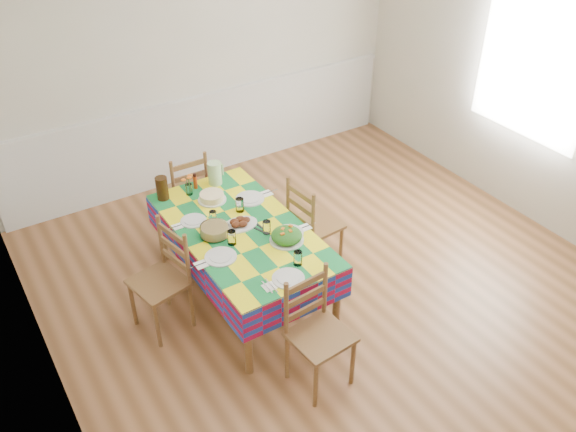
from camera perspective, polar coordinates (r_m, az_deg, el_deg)
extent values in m
cube|color=brown|center=(5.17, 5.33, -7.77)|extent=(4.50, 5.00, 0.04)
cube|color=#B9B2A2|center=(6.35, -8.14, 14.96)|extent=(4.50, 0.04, 2.70)
cube|color=#B9B2A2|center=(3.64, -23.45, -4.13)|extent=(0.04, 5.00, 2.70)
cube|color=#B9B2A2|center=(5.94, 24.24, 10.84)|extent=(0.04, 5.00, 2.70)
cube|color=silver|center=(6.47, -7.62, 11.09)|extent=(4.41, 0.06, 0.04)
cube|color=silver|center=(6.68, -7.38, 7.60)|extent=(4.41, 0.03, 0.90)
plane|color=white|center=(6.01, 22.08, 13.19)|extent=(0.00, 1.40, 1.40)
cylinder|color=brown|center=(4.36, -3.75, -11.64)|extent=(0.06, 0.06, 0.62)
cylinder|color=brown|center=(4.66, 4.59, -7.98)|extent=(0.06, 0.06, 0.62)
cylinder|color=brown|center=(5.46, -11.73, -1.39)|extent=(0.06, 0.06, 0.62)
cylinder|color=brown|center=(5.70, -4.63, 1.01)|extent=(0.06, 0.06, 0.62)
cube|color=brown|center=(4.80, -4.42, -1.44)|extent=(0.87, 1.66, 0.04)
cube|color=maroon|center=(4.79, -4.43, -1.20)|extent=(0.91, 1.69, 0.01)
cube|color=maroon|center=(4.73, -9.21, -4.24)|extent=(0.01, 1.69, 0.26)
cube|color=maroon|center=(5.05, 0.16, -0.84)|extent=(0.01, 1.69, 0.26)
cube|color=maroon|center=(4.31, 1.11, -8.26)|extent=(0.91, 0.01, 0.26)
cube|color=maroon|center=(5.51, -8.60, 2.04)|extent=(0.91, 0.01, 0.26)
cylinder|color=silver|center=(4.29, 0.03, -5.87)|extent=(0.23, 0.23, 0.01)
cylinder|color=silver|center=(4.29, 0.03, -5.78)|extent=(0.16, 0.16, 0.01)
cylinder|color=white|center=(4.39, 0.93, -3.96)|extent=(0.07, 0.07, 0.11)
cube|color=white|center=(4.23, -1.76, -6.63)|extent=(0.09, 0.09, 0.01)
cube|color=silver|center=(4.22, -1.96, -6.67)|extent=(0.01, 0.15, 0.00)
cube|color=silver|center=(4.24, -1.56, -6.51)|extent=(0.01, 0.17, 0.00)
cylinder|color=silver|center=(4.51, -6.31, -3.82)|extent=(0.24, 0.24, 0.01)
cylinder|color=silver|center=(4.50, -6.32, -3.74)|extent=(0.17, 0.17, 0.01)
cylinder|color=white|center=(4.60, -5.29, -2.01)|extent=(0.07, 0.07, 0.11)
cube|color=white|center=(4.46, -8.13, -4.52)|extent=(0.09, 0.09, 0.01)
cube|color=silver|center=(4.45, -8.34, -4.55)|extent=(0.15, 0.01, 0.00)
cube|color=silver|center=(4.46, -7.93, -4.40)|extent=(0.18, 0.01, 0.00)
cylinder|color=silver|center=(4.91, -8.84, -0.45)|extent=(0.21, 0.21, 0.01)
cylinder|color=silver|center=(4.90, -8.85, -0.37)|extent=(0.15, 0.15, 0.00)
cylinder|color=white|center=(4.85, -7.03, -0.07)|extent=(0.06, 0.06, 0.10)
cube|color=white|center=(4.87, -10.31, -0.98)|extent=(0.08, 0.08, 0.00)
cube|color=silver|center=(4.86, -10.48, -1.00)|extent=(0.13, 0.01, 0.00)
cube|color=silver|center=(4.87, -10.15, -0.88)|extent=(0.15, 0.01, 0.00)
cylinder|color=silver|center=(4.72, 0.11, -1.60)|extent=(0.23, 0.23, 0.01)
cylinder|color=silver|center=(4.71, 0.11, -1.52)|extent=(0.16, 0.16, 0.01)
cylinder|color=white|center=(4.70, -2.01, -1.06)|extent=(0.06, 0.06, 0.11)
cube|color=white|center=(4.78, 1.64, -1.06)|extent=(0.08, 0.08, 0.01)
cube|color=silver|center=(4.77, 1.47, -1.08)|extent=(0.14, 0.01, 0.00)
cube|color=silver|center=(4.79, 1.80, -0.96)|extent=(0.17, 0.01, 0.00)
cylinder|color=silver|center=(5.13, -3.58, 1.63)|extent=(0.24, 0.24, 0.01)
cylinder|color=silver|center=(5.12, -3.59, 1.72)|extent=(0.17, 0.17, 0.01)
cylinder|color=white|center=(4.96, -4.54, 1.04)|extent=(0.07, 0.07, 0.12)
cube|color=white|center=(5.19, -2.02, 2.12)|extent=(0.09, 0.09, 0.01)
cube|color=silver|center=(5.18, -2.19, 2.11)|extent=(0.15, 0.01, 0.00)
cube|color=silver|center=(5.20, -1.85, 2.22)|extent=(0.18, 0.01, 0.00)
ellipsoid|color=silver|center=(4.82, -4.49, -0.82)|extent=(0.29, 0.21, 0.01)
ellipsoid|color=black|center=(4.82, -3.98, -0.36)|extent=(0.08, 0.06, 0.04)
ellipsoid|color=black|center=(4.83, -4.52, -0.28)|extent=(0.08, 0.06, 0.04)
ellipsoid|color=black|center=(4.81, -5.05, -0.54)|extent=(0.08, 0.06, 0.04)
ellipsoid|color=black|center=(4.77, -4.89, -0.82)|extent=(0.08, 0.06, 0.04)
ellipsoid|color=black|center=(4.78, -4.24, -0.76)|extent=(0.08, 0.06, 0.04)
cylinder|color=silver|center=(4.64, -0.13, -2.25)|extent=(0.26, 0.26, 0.01)
ellipsoid|color=#174210|center=(4.62, -0.13, -1.84)|extent=(0.24, 0.24, 0.11)
cube|color=#D56312|center=(4.55, -0.52, -1.68)|extent=(0.03, 0.02, 0.01)
cube|color=#D56312|center=(4.60, -0.49, -1.21)|extent=(0.04, 0.04, 0.01)
cube|color=#D56312|center=(4.58, 0.23, -1.40)|extent=(0.03, 0.03, 0.01)
cube|color=#D56312|center=(4.63, 0.25, -0.94)|extent=(0.03, 0.04, 0.01)
cylinder|color=white|center=(4.71, -6.87, -1.37)|extent=(0.23, 0.23, 0.08)
cylinder|color=#EFD07F|center=(4.71, -6.87, -1.36)|extent=(0.21, 0.21, 0.07)
cylinder|color=silver|center=(5.14, -7.11, 1.52)|extent=(0.24, 0.24, 0.01)
cylinder|color=beige|center=(5.12, -7.14, 1.83)|extent=(0.20, 0.20, 0.06)
cube|color=black|center=(4.77, -2.96, -1.20)|extent=(0.09, 0.23, 0.01)
cube|color=black|center=(4.80, -2.65, -0.96)|extent=(0.05, 0.23, 0.01)
cylinder|color=white|center=(5.23, -9.25, 2.50)|extent=(0.06, 0.06, 0.10)
cylinder|color=#387527|center=(5.20, -9.45, 2.82)|extent=(0.00, 0.00, 0.14)
ellipsoid|color=#D56312|center=(5.16, -9.76, 3.35)|extent=(0.05, 0.05, 0.02)
cylinder|color=#387527|center=(5.22, -9.20, 2.95)|extent=(0.00, 0.00, 0.14)
ellipsoid|color=#D56312|center=(5.20, -9.16, 3.79)|extent=(0.05, 0.05, 0.02)
cylinder|color=#387527|center=(5.20, -9.23, 2.81)|extent=(0.00, 0.00, 0.14)
ellipsoid|color=#D56312|center=(5.14, -9.24, 3.56)|extent=(0.05, 0.05, 0.02)
cylinder|color=#AD330D|center=(5.29, -8.68, 3.27)|extent=(0.03, 0.03, 0.14)
cylinder|color=#A9D496|center=(5.32, -6.87, 4.00)|extent=(0.12, 0.12, 0.21)
cylinder|color=black|center=(5.18, -11.70, 2.56)|extent=(0.10, 0.10, 0.20)
cube|color=silver|center=(4.23, 0.57, -6.57)|extent=(0.07, 0.02, 0.02)
cylinder|color=brown|center=(4.23, 2.59, -15.53)|extent=(0.03, 0.03, 0.42)
cylinder|color=brown|center=(4.38, 6.07, -13.44)|extent=(0.03, 0.03, 0.42)
cylinder|color=brown|center=(4.39, -0.08, -13.03)|extent=(0.03, 0.03, 0.42)
cylinder|color=brown|center=(4.54, 3.35, -11.12)|extent=(0.03, 0.03, 0.42)
cube|color=brown|center=(4.22, 3.08, -11.22)|extent=(0.42, 0.40, 0.03)
cylinder|color=brown|center=(4.08, -0.17, -8.78)|extent=(0.03, 0.03, 0.46)
cylinder|color=brown|center=(4.24, 3.47, -6.89)|extent=(0.03, 0.03, 0.46)
cube|color=brown|center=(4.22, 1.67, -8.75)|extent=(0.33, 0.05, 0.05)
cube|color=brown|center=(4.14, 1.69, -7.54)|extent=(0.33, 0.05, 0.05)
cube|color=brown|center=(4.06, 1.72, -6.28)|extent=(0.33, 0.05, 0.05)
cylinder|color=brown|center=(6.05, -8.60, 1.71)|extent=(0.03, 0.03, 0.41)
cylinder|color=brown|center=(5.96, -11.42, 0.80)|extent=(0.03, 0.03, 0.41)
cylinder|color=brown|center=(5.82, -7.35, 0.32)|extent=(0.03, 0.03, 0.41)
cylinder|color=brown|center=(5.72, -10.27, -0.65)|extent=(0.03, 0.03, 0.41)
cube|color=brown|center=(5.77, -9.61, 2.34)|extent=(0.38, 0.36, 0.03)
cylinder|color=brown|center=(5.58, -7.63, 3.90)|extent=(0.03, 0.03, 0.45)
cylinder|color=brown|center=(5.48, -10.69, 2.96)|extent=(0.03, 0.03, 0.45)
cube|color=brown|center=(5.58, -9.06, 2.64)|extent=(0.32, 0.02, 0.05)
cube|color=brown|center=(5.52, -9.17, 3.67)|extent=(0.32, 0.02, 0.05)
cube|color=brown|center=(5.46, -9.28, 4.73)|extent=(0.32, 0.02, 0.05)
cylinder|color=brown|center=(4.92, -14.32, -7.96)|extent=(0.03, 0.03, 0.42)
cylinder|color=brown|center=(4.70, -12.12, -10.03)|extent=(0.03, 0.03, 0.42)
cylinder|color=brown|center=(5.03, -11.28, -6.35)|extent=(0.03, 0.03, 0.42)
cylinder|color=brown|center=(4.82, -8.99, -8.28)|extent=(0.03, 0.03, 0.42)
cube|color=brown|center=(4.72, -12.00, -6.13)|extent=(0.45, 0.46, 0.03)
cylinder|color=brown|center=(4.76, -11.79, -2.27)|extent=(0.03, 0.03, 0.47)
cylinder|color=brown|center=(4.53, -9.40, -4.12)|extent=(0.03, 0.03, 0.47)
cube|color=brown|center=(4.70, -10.50, -4.07)|extent=(0.09, 0.33, 0.05)
cube|color=brown|center=(4.63, -10.66, -2.90)|extent=(0.09, 0.33, 0.05)
cube|color=brown|center=(4.56, -10.82, -1.69)|extent=(0.09, 0.33, 0.05)
cylinder|color=brown|center=(5.34, 4.98, -2.95)|extent=(0.03, 0.03, 0.42)
cylinder|color=brown|center=(5.54, 2.70, -1.27)|extent=(0.03, 0.03, 0.42)
cylinder|color=brown|center=(5.18, 2.33, -4.25)|extent=(0.03, 0.03, 0.42)
cylinder|color=brown|center=(5.38, 0.09, -2.46)|extent=(0.03, 0.03, 0.42)
cube|color=brown|center=(5.22, 2.58, -0.76)|extent=(0.40, 0.42, 0.03)
cylinder|color=brown|center=(4.91, 2.37, -0.27)|extent=(0.03, 0.03, 0.47)
cylinder|color=brown|center=(5.12, 0.01, 1.44)|extent=(0.03, 0.03, 0.47)
cube|color=brown|center=(5.07, 1.15, -0.26)|extent=(0.05, 0.34, 0.05)
cube|color=brown|center=(5.00, 1.17, 0.87)|extent=(0.05, 0.34, 0.05)
cube|color=brown|center=(4.93, 1.18, 2.04)|extent=(0.05, 0.34, 0.05)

